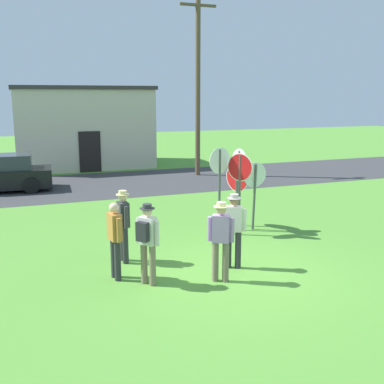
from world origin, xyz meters
TOP-DOWN VIEW (x-y plane):
  - ground_plane at (0.00, 0.00)m, footprint 80.00×80.00m
  - street_asphalt at (0.00, 11.68)m, footprint 60.00×6.40m
  - building_background at (-0.73, 17.80)m, footprint 7.35×5.04m
  - utility_pole at (4.12, 12.55)m, footprint 1.80×0.24m
  - stop_sign_leaning_right at (2.11, 2.93)m, footprint 0.74×0.17m
  - stop_sign_low_front at (1.67, 3.05)m, footprint 0.11×0.79m
  - stop_sign_rear_right at (1.48, 2.63)m, footprint 0.45×0.66m
  - stop_sign_far_back at (0.98, 2.90)m, footprint 0.71×0.22m
  - stop_sign_nearest at (1.83, 3.51)m, footprint 0.33×0.86m
  - person_in_teal at (-0.41, -0.30)m, footprint 0.50×0.38m
  - person_near_signs at (-2.46, 0.64)m, footprint 0.27×0.56m
  - person_in_dark_shirt at (-2.06, 1.61)m, footprint 0.32×0.57m
  - person_in_blue at (-1.90, 0.08)m, footprint 0.47×0.48m
  - person_on_left at (0.19, 0.33)m, footprint 0.51×0.37m

SIDE VIEW (x-z plane):
  - ground_plane at x=0.00m, z-range 0.00..0.00m
  - street_asphalt at x=0.00m, z-range 0.00..0.01m
  - person_near_signs at x=-2.46m, z-range 0.11..1.80m
  - person_in_teal at x=-0.41m, z-range 0.12..1.85m
  - person_in_dark_shirt at x=-2.06m, z-range 0.12..1.85m
  - person_on_left at x=0.19m, z-range 0.12..1.85m
  - person_in_blue at x=-1.90m, z-range 0.14..1.88m
  - stop_sign_nearest at x=1.83m, z-range 0.35..2.30m
  - stop_sign_leaning_right at x=2.11m, z-range 0.36..2.38m
  - stop_sign_rear_right at x=1.48m, z-range 0.44..2.78m
  - stop_sign_low_front at x=1.67m, z-range 0.45..2.87m
  - stop_sign_far_back at x=0.98m, z-range 0.45..2.93m
  - building_background at x=-0.73m, z-range 0.01..4.39m
  - utility_pole at x=4.12m, z-range 0.18..8.80m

